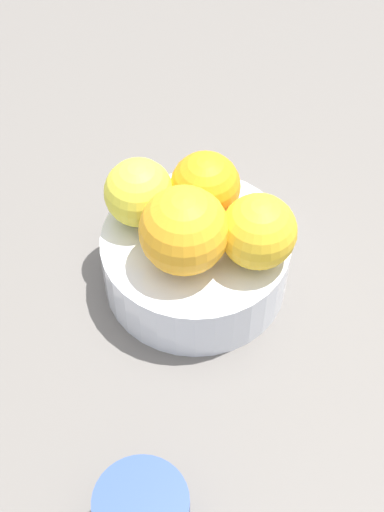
# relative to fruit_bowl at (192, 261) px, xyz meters

# --- Properties ---
(ground_plane) EXTENTS (1.10, 1.10, 0.02)m
(ground_plane) POSITION_rel_fruit_bowl_xyz_m (0.00, 0.00, -0.04)
(ground_plane) COLOR #66605B
(fruit_bowl) EXTENTS (0.17, 0.17, 0.06)m
(fruit_bowl) POSITION_rel_fruit_bowl_xyz_m (0.00, 0.00, 0.00)
(fruit_bowl) COLOR silver
(fruit_bowl) RESTS_ON ground_plane
(orange_in_bowl_0) EXTENTS (0.08, 0.08, 0.08)m
(orange_in_bowl_0) POSITION_rel_fruit_bowl_xyz_m (-0.01, -0.02, 0.07)
(orange_in_bowl_0) COLOR #F9A823
(orange_in_bowl_0) RESTS_ON fruit_bowl
(orange_in_bowl_1) EXTENTS (0.06, 0.06, 0.06)m
(orange_in_bowl_1) POSITION_rel_fruit_bowl_xyz_m (0.01, 0.03, 0.06)
(orange_in_bowl_1) COLOR orange
(orange_in_bowl_1) RESTS_ON fruit_bowl
(orange_in_bowl_2) EXTENTS (0.06, 0.06, 0.06)m
(orange_in_bowl_2) POSITION_rel_fruit_bowl_xyz_m (-0.05, 0.03, 0.06)
(orange_in_bowl_2) COLOR yellow
(orange_in_bowl_2) RESTS_ON fruit_bowl
(orange_in_bowl_3) EXTENTS (0.06, 0.06, 0.06)m
(orange_in_bowl_3) POSITION_rel_fruit_bowl_xyz_m (0.05, -0.02, 0.06)
(orange_in_bowl_3) COLOR yellow
(orange_in_bowl_3) RESTS_ON fruit_bowl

